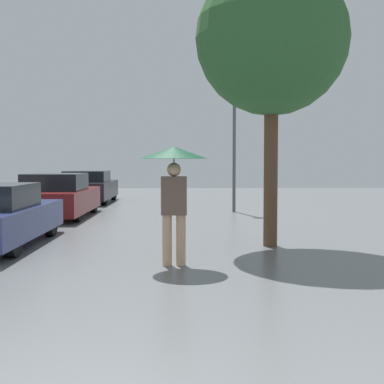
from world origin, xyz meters
TOP-DOWN VIEW (x-y plane):
  - pedestrian at (0.25, 5.91)m, footprint 1.06×1.06m
  - parked_car_third at (-3.24, 13.20)m, footprint 1.82×4.27m
  - parked_car_farthest at (-3.33, 18.77)m, footprint 1.85×4.20m
  - tree at (2.05, 7.79)m, footprint 2.86×2.86m
  - street_lamp at (2.03, 14.70)m, footprint 0.37×0.37m

SIDE VIEW (x-z plane):
  - parked_car_third at x=-3.24m, z-range -0.05..1.22m
  - parked_car_farthest at x=-3.33m, z-range -0.03..1.22m
  - pedestrian at x=0.25m, z-range 0.55..2.38m
  - street_lamp at x=2.03m, z-range 0.98..4.96m
  - tree at x=2.05m, z-range 1.21..6.54m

